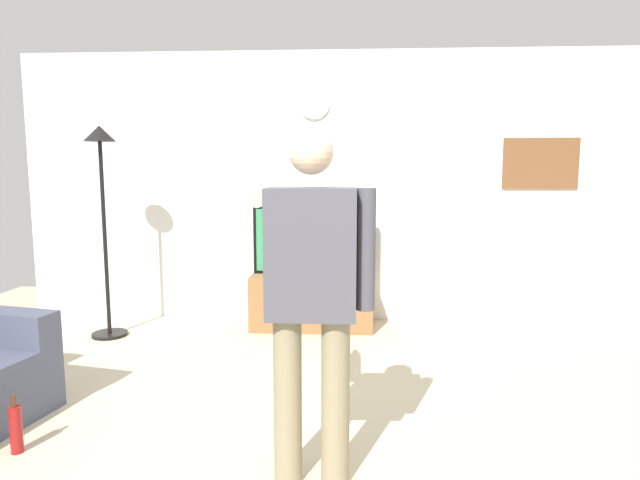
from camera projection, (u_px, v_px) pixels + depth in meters
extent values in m
plane|color=beige|center=(319.00, 472.00, 2.83)|extent=(8.40, 8.40, 0.00)
cube|color=silver|center=(337.00, 188.00, 5.57)|extent=(6.40, 0.10, 2.70)
cube|color=olive|center=(312.00, 301.00, 5.38)|extent=(1.18, 0.52, 0.52)
sphere|color=black|center=(310.00, 305.00, 5.11)|extent=(0.04, 0.04, 0.04)
cube|color=black|center=(312.00, 240.00, 5.35)|extent=(1.15, 0.06, 0.67)
cube|color=#338C59|center=(312.00, 240.00, 5.32)|extent=(1.09, 0.01, 0.61)
cylinder|color=white|center=(314.00, 103.00, 5.42)|extent=(0.31, 0.03, 0.31)
cube|color=brown|center=(540.00, 163.00, 5.37)|extent=(0.73, 0.04, 0.49)
cylinder|color=black|center=(110.00, 334.00, 5.12)|extent=(0.32, 0.32, 0.03)
cylinder|color=black|center=(105.00, 239.00, 5.01)|extent=(0.04, 0.04, 1.76)
cone|color=black|center=(99.00, 133.00, 4.88)|extent=(0.28, 0.28, 0.14)
cylinder|color=gray|center=(288.00, 400.00, 2.71)|extent=(0.14, 0.14, 0.84)
cylinder|color=gray|center=(335.00, 401.00, 2.70)|extent=(0.14, 0.14, 0.84)
cube|color=#4C4C56|center=(311.00, 254.00, 2.61)|extent=(0.43, 0.22, 0.62)
sphere|color=beige|center=(311.00, 152.00, 2.55)|extent=(0.21, 0.21, 0.21)
cylinder|color=beige|center=(266.00, 195.00, 2.88)|extent=(0.09, 0.58, 0.09)
cube|color=white|center=(275.00, 192.00, 3.19)|extent=(0.04, 0.12, 0.04)
cylinder|color=#4C4C56|center=(366.00, 250.00, 2.59)|extent=(0.09, 0.09, 0.58)
cylinder|color=maroon|center=(16.00, 430.00, 3.01)|extent=(0.07, 0.07, 0.26)
cylinder|color=#4C2814|center=(14.00, 401.00, 2.99)|extent=(0.02, 0.02, 0.07)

